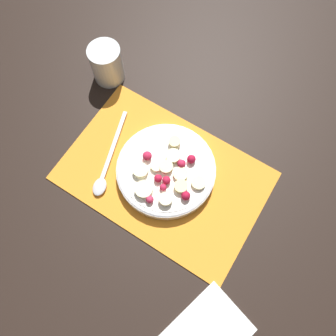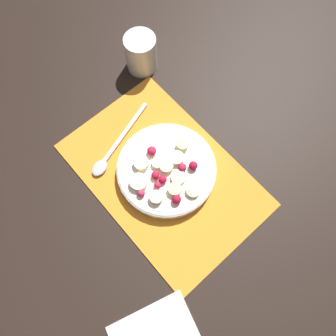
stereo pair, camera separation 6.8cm
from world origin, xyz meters
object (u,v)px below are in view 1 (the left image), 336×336
fruit_bowl (168,171)px  spoon (106,169)px  napkin (206,335)px  drinking_glass (107,64)px

fruit_bowl → spoon: 0.14m
fruit_bowl → spoon: bearing=27.7°
fruit_bowl → napkin: bearing=134.8°
spoon → napkin: (-0.35, 0.17, -0.01)m
fruit_bowl → spoon: size_ratio=1.01×
spoon → drinking_glass: 0.25m
drinking_glass → spoon: bearing=123.9°
fruit_bowl → napkin: fruit_bowl is taller
napkin → fruit_bowl: bearing=-45.2°
spoon → fruit_bowl: bearing=100.3°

